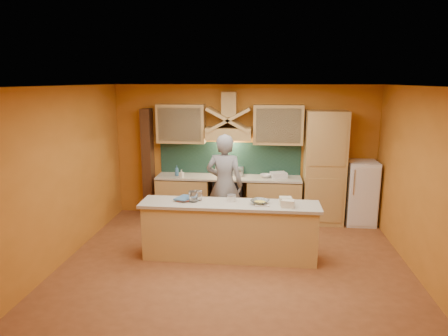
# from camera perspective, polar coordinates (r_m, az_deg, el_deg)

# --- Properties ---
(floor) EXTENTS (5.50, 5.00, 0.01)m
(floor) POSITION_cam_1_polar(r_m,az_deg,el_deg) (6.53, 1.43, -13.78)
(floor) COLOR brown
(floor) RESTS_ON ground
(ceiling) EXTENTS (5.50, 5.00, 0.01)m
(ceiling) POSITION_cam_1_polar(r_m,az_deg,el_deg) (5.85, 1.58, 11.63)
(ceiling) COLOR white
(ceiling) RESTS_ON wall_back
(wall_back) EXTENTS (5.50, 0.02, 2.80)m
(wall_back) POSITION_cam_1_polar(r_m,az_deg,el_deg) (8.48, 2.85, 2.36)
(wall_back) COLOR #C17325
(wall_back) RESTS_ON floor
(wall_front) EXTENTS (5.50, 0.02, 2.80)m
(wall_front) POSITION_cam_1_polar(r_m,az_deg,el_deg) (3.68, -1.67, -11.33)
(wall_front) COLOR #C17325
(wall_front) RESTS_ON floor
(wall_left) EXTENTS (0.02, 5.00, 2.80)m
(wall_left) POSITION_cam_1_polar(r_m,az_deg,el_deg) (6.82, -22.19, -1.05)
(wall_left) COLOR #C17325
(wall_left) RESTS_ON floor
(wall_right) EXTENTS (0.02, 5.00, 2.80)m
(wall_right) POSITION_cam_1_polar(r_m,az_deg,el_deg) (6.44, 26.70, -2.22)
(wall_right) COLOR #C17325
(wall_right) RESTS_ON floor
(base_cabinet_left) EXTENTS (1.10, 0.60, 0.86)m
(base_cabinet_left) POSITION_cam_1_polar(r_m,az_deg,el_deg) (8.57, -5.73, -4.25)
(base_cabinet_left) COLOR tan
(base_cabinet_left) RESTS_ON floor
(base_cabinet_right) EXTENTS (1.10, 0.60, 0.86)m
(base_cabinet_right) POSITION_cam_1_polar(r_m,az_deg,el_deg) (8.40, 7.11, -4.63)
(base_cabinet_right) COLOR tan
(base_cabinet_right) RESTS_ON floor
(counter_top) EXTENTS (3.00, 0.62, 0.04)m
(counter_top) POSITION_cam_1_polar(r_m,az_deg,el_deg) (8.31, 0.63, -1.36)
(counter_top) COLOR #B8AF9C
(counter_top) RESTS_ON base_cabinet_left
(stove) EXTENTS (0.60, 0.58, 0.90)m
(stove) POSITION_cam_1_polar(r_m,az_deg,el_deg) (8.43, 0.62, -4.33)
(stove) COLOR black
(stove) RESTS_ON floor
(backsplash) EXTENTS (3.00, 0.03, 0.70)m
(backsplash) POSITION_cam_1_polar(r_m,az_deg,el_deg) (8.51, 0.82, 1.38)
(backsplash) COLOR #163229
(backsplash) RESTS_ON wall_back
(range_hood) EXTENTS (0.92, 0.50, 0.24)m
(range_hood) POSITION_cam_1_polar(r_m,az_deg,el_deg) (8.19, 0.68, 4.99)
(range_hood) COLOR tan
(range_hood) RESTS_ON wall_back
(hood_chimney) EXTENTS (0.30, 0.30, 0.50)m
(hood_chimney) POSITION_cam_1_polar(r_m,az_deg,el_deg) (8.24, 0.76, 9.08)
(hood_chimney) COLOR tan
(hood_chimney) RESTS_ON wall_back
(upper_cabinet_left) EXTENTS (1.00, 0.35, 0.80)m
(upper_cabinet_left) POSITION_cam_1_polar(r_m,az_deg,el_deg) (8.39, -6.12, 6.34)
(upper_cabinet_left) COLOR tan
(upper_cabinet_left) RESTS_ON wall_back
(upper_cabinet_right) EXTENTS (1.00, 0.35, 0.80)m
(upper_cabinet_right) POSITION_cam_1_polar(r_m,az_deg,el_deg) (8.21, 7.74, 6.16)
(upper_cabinet_right) COLOR tan
(upper_cabinet_right) RESTS_ON wall_back
(pantry_column) EXTENTS (0.80, 0.60, 2.30)m
(pantry_column) POSITION_cam_1_polar(r_m,az_deg,el_deg) (8.31, 14.15, 0.02)
(pantry_column) COLOR tan
(pantry_column) RESTS_ON floor
(fridge) EXTENTS (0.58, 0.60, 1.30)m
(fridge) POSITION_cam_1_polar(r_m,az_deg,el_deg) (8.56, 18.95, -3.37)
(fridge) COLOR white
(fridge) RESTS_ON floor
(trim_column_left) EXTENTS (0.20, 0.30, 2.30)m
(trim_column_left) POSITION_cam_1_polar(r_m,az_deg,el_deg) (8.74, -10.78, 0.78)
(trim_column_left) COLOR #472816
(trim_column_left) RESTS_ON floor
(island_body) EXTENTS (2.80, 0.55, 0.88)m
(island_body) POSITION_cam_1_polar(r_m,az_deg,el_deg) (6.63, 0.79, -9.19)
(island_body) COLOR #DDB971
(island_body) RESTS_ON floor
(island_top) EXTENTS (2.90, 0.62, 0.05)m
(island_top) POSITION_cam_1_polar(r_m,az_deg,el_deg) (6.47, 0.80, -5.23)
(island_top) COLOR #B8AF9C
(island_top) RESTS_ON island_body
(person) EXTENTS (0.76, 0.55, 1.93)m
(person) POSITION_cam_1_polar(r_m,az_deg,el_deg) (7.48, 0.07, -2.42)
(person) COLOR gray
(person) RESTS_ON floor
(pot_large) EXTENTS (0.27, 0.27, 0.14)m
(pot_large) POSITION_cam_1_polar(r_m,az_deg,el_deg) (8.26, 0.15, -0.93)
(pot_large) COLOR #BBBCC3
(pot_large) RESTS_ON stove
(pot_small) EXTENTS (0.24, 0.24, 0.14)m
(pot_small) POSITION_cam_1_polar(r_m,az_deg,el_deg) (8.34, 2.00, -0.83)
(pot_small) COLOR silver
(pot_small) RESTS_ON stove
(soap_bottle_a) EXTENTS (0.10, 0.10, 0.17)m
(soap_bottle_a) POSITION_cam_1_polar(r_m,az_deg,el_deg) (8.24, -6.08, -0.82)
(soap_bottle_a) COLOR silver
(soap_bottle_a) RESTS_ON counter_top
(soap_bottle_b) EXTENTS (0.11, 0.11, 0.22)m
(soap_bottle_b) POSITION_cam_1_polar(r_m,az_deg,el_deg) (8.40, -6.76, -0.39)
(soap_bottle_b) COLOR teal
(soap_bottle_b) RESTS_ON counter_top
(bowl_back) EXTENTS (0.28, 0.28, 0.07)m
(bowl_back) POSITION_cam_1_polar(r_m,az_deg,el_deg) (8.27, 5.93, -1.12)
(bowl_back) COLOR silver
(bowl_back) RESTS_ON counter_top
(dish_rack) EXTENTS (0.37, 0.32, 0.11)m
(dish_rack) POSITION_cam_1_polar(r_m,az_deg,el_deg) (8.28, 7.80, -0.99)
(dish_rack) COLOR silver
(dish_rack) RESTS_ON counter_top
(book_lower) EXTENTS (0.21, 0.28, 0.03)m
(book_lower) POSITION_cam_1_polar(r_m,az_deg,el_deg) (6.68, -6.51, -4.40)
(book_lower) COLOR #C15C44
(book_lower) RESTS_ON island_top
(book_upper) EXTENTS (0.33, 0.38, 0.02)m
(book_upper) POSITION_cam_1_polar(r_m,az_deg,el_deg) (6.70, -6.54, -4.15)
(book_upper) COLOR #3C6186
(book_upper) RESTS_ON island_top
(jar_large) EXTENTS (0.16, 0.16, 0.18)m
(jar_large) POSITION_cam_1_polar(r_m,az_deg,el_deg) (6.52, -4.44, -4.08)
(jar_large) COLOR silver
(jar_large) RESTS_ON island_top
(jar_small) EXTENTS (0.16, 0.16, 0.16)m
(jar_small) POSITION_cam_1_polar(r_m,az_deg,el_deg) (6.61, -3.69, -3.94)
(jar_small) COLOR white
(jar_small) RESTS_ON island_top
(kitchen_scale) EXTENTS (0.14, 0.14, 0.09)m
(kitchen_scale) POSITION_cam_1_polar(r_m,az_deg,el_deg) (6.54, 1.10, -4.40)
(kitchen_scale) COLOR white
(kitchen_scale) RESTS_ON island_top
(mixing_bowl) EXTENTS (0.37, 0.37, 0.07)m
(mixing_bowl) POSITION_cam_1_polar(r_m,az_deg,el_deg) (6.42, 5.14, -4.84)
(mixing_bowl) COLOR silver
(mixing_bowl) RESTS_ON island_top
(cloth) EXTENTS (0.24, 0.19, 0.02)m
(cloth) POSITION_cam_1_polar(r_m,az_deg,el_deg) (6.37, 5.43, -5.26)
(cloth) COLOR beige
(cloth) RESTS_ON island_top
(grocery_bag_a) EXTENTS (0.20, 0.17, 0.12)m
(grocery_bag_a) POSITION_cam_1_polar(r_m,az_deg,el_deg) (6.43, 8.78, -4.67)
(grocery_bag_a) COLOR beige
(grocery_bag_a) RESTS_ON island_top
(grocery_bag_b) EXTENTS (0.21, 0.18, 0.12)m
(grocery_bag_b) POSITION_cam_1_polar(r_m,az_deg,el_deg) (6.31, 9.13, -5.04)
(grocery_bag_b) COLOR beige
(grocery_bag_b) RESTS_ON island_top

